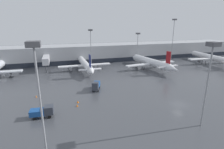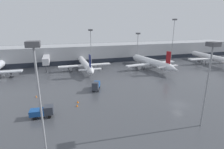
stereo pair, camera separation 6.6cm
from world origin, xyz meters
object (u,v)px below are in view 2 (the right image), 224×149
object	(u,v)px
apron_light_mast_7	(138,39)
traffic_cone_2	(78,102)
parked_jet_0	(151,62)
apron_light_mast_6	(211,61)
traffic_cone_0	(77,105)
apron_light_mast_5	(174,29)
parked_jet_2	(85,64)
apron_light_mast_2	(91,37)
service_truck_3	(96,85)
service_truck_1	(43,111)
parked_jet_1	(212,58)
apron_light_mast_1	(36,68)
traffic_cone_1	(36,96)

from	to	relation	value
apron_light_mast_7	traffic_cone_2	bearing A→B (deg)	-131.25
parked_jet_0	apron_light_mast_6	xyz separation A→B (m)	(-14.46, -45.46, 10.44)
traffic_cone_0	traffic_cone_2	xyz separation A→B (m)	(0.40, 2.16, -0.02)
traffic_cone_2	apron_light_mast_5	bearing A→B (deg)	36.00
parked_jet_2	apron_light_mast_7	distance (m)	32.07
apron_light_mast_2	service_truck_3	bearing A→B (deg)	-98.60
traffic_cone_0	apron_light_mast_6	xyz separation A→B (m)	(22.80, -16.07, 13.02)
service_truck_1	apron_light_mast_2	world-z (taller)	apron_light_mast_2
traffic_cone_0	service_truck_1	bearing A→B (deg)	-158.87
parked_jet_1	traffic_cone_0	distance (m)	77.73
service_truck_1	apron_light_mast_1	xyz separation A→B (m)	(1.17, -12.09, 12.50)
apron_light_mast_6	traffic_cone_0	bearing A→B (deg)	144.81
parked_jet_2	traffic_cone_2	size ratio (longest dim) A/B	56.06
traffic_cone_1	service_truck_3	bearing A→B (deg)	1.69
parked_jet_0	apron_light_mast_5	distance (m)	30.39
apron_light_mast_1	apron_light_mast_2	world-z (taller)	apron_light_mast_2
service_truck_3	apron_light_mast_5	world-z (taller)	apron_light_mast_5
apron_light_mast_1	service_truck_1	bearing A→B (deg)	95.51
apron_light_mast_1	parked_jet_0	bearing A→B (deg)	45.41
traffic_cone_0	traffic_cone_1	xyz separation A→B (m)	(-10.30, 9.28, -0.02)
apron_light_mast_1	apron_light_mast_6	bearing A→B (deg)	-1.96
traffic_cone_1	apron_light_mast_7	bearing A→B (deg)	36.16
service_truck_1	apron_light_mast_5	bearing A→B (deg)	40.16
parked_jet_1	apron_light_mast_1	size ratio (longest dim) A/B	1.96
parked_jet_0	parked_jet_2	world-z (taller)	parked_jet_0
traffic_cone_1	apron_light_mast_7	xyz separation A→B (m)	(47.21, 34.50, 12.26)
service_truck_3	apron_light_mast_2	bearing A→B (deg)	-167.62
parked_jet_2	traffic_cone_2	bearing A→B (deg)	166.71
traffic_cone_2	service_truck_3	bearing A→B (deg)	49.36
service_truck_1	apron_light_mast_6	size ratio (longest dim) A/B	0.30
service_truck_1	service_truck_3	size ratio (longest dim) A/B	0.92
service_truck_1	traffic_cone_0	bearing A→B (deg)	25.71
traffic_cone_0	apron_light_mast_1	xyz separation A→B (m)	(-6.55, -15.07, 13.59)
traffic_cone_1	traffic_cone_2	size ratio (longest dim) A/B	0.99
traffic_cone_0	apron_light_mast_2	xyz separation A→B (m)	(12.13, 44.01, 13.60)
apron_light_mast_1	traffic_cone_0	bearing A→B (deg)	66.50
service_truck_1	apron_light_mast_5	distance (m)	83.66
service_truck_1	traffic_cone_0	world-z (taller)	service_truck_1
apron_light_mast_5	apron_light_mast_7	size ratio (longest dim) A/B	1.46
parked_jet_2	apron_light_mast_1	distance (m)	53.38
service_truck_3	traffic_cone_0	xyz separation A→B (m)	(-6.95, -9.78, -1.26)
traffic_cone_1	apron_light_mast_1	bearing A→B (deg)	-81.24
apron_light_mast_1	apron_light_mast_7	xyz separation A→B (m)	(43.46, 58.85, -1.35)
parked_jet_1	apron_light_mast_5	distance (m)	25.11
traffic_cone_0	traffic_cone_1	world-z (taller)	traffic_cone_0
traffic_cone_2	apron_light_mast_6	world-z (taller)	apron_light_mast_6
parked_jet_1	traffic_cone_1	distance (m)	84.79
traffic_cone_1	apron_light_mast_6	size ratio (longest dim) A/B	0.04
parked_jet_1	apron_light_mast_7	distance (m)	39.47
parked_jet_0	traffic_cone_2	bearing A→B (deg)	119.01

